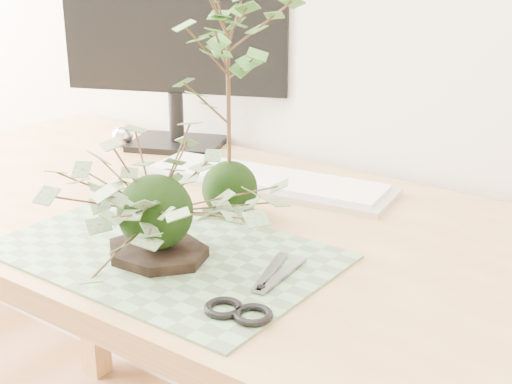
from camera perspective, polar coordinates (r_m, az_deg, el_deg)
desk at (r=1.20m, az=-1.21°, el=-6.32°), size 1.60×0.70×0.74m
cutting_mat at (r=1.06m, az=-7.27°, el=-4.81°), size 0.49×0.33×0.00m
stone_dish at (r=1.04m, az=-7.90°, el=-4.76°), size 0.17×0.17×0.01m
ivy_kokedama at (r=1.00m, az=-8.20°, el=1.10°), size 0.31×0.31×0.22m
maple_kokedama at (r=1.13m, az=-2.27°, el=11.14°), size 0.26×0.26×0.39m
keyboard at (r=1.34m, az=0.82°, el=0.95°), size 0.50×0.21×0.02m
monitor at (r=1.55m, az=-6.45°, el=12.65°), size 0.46×0.22×0.43m
foil_ball at (r=1.61m, az=-10.64°, el=4.42°), size 0.05×0.05×0.05m
scissors at (r=0.91m, az=-0.99°, el=-8.72°), size 0.10×0.21×0.01m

